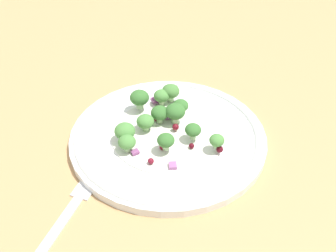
{
  "coord_description": "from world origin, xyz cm",
  "views": [
    {
      "loc": [
        35.54,
        -31.57,
        38.4
      ],
      "look_at": [
        2.65,
        -2.37,
        2.7
      ],
      "focal_mm": 43.2,
      "sensor_mm": 36.0,
      "label": 1
    }
  ],
  "objects_px": {
    "broccoli_floret_0": "(181,106)",
    "broccoli_floret_1": "(160,114)",
    "plate": "(168,136)",
    "fork": "(59,226)",
    "broccoli_floret_2": "(171,92)"
  },
  "relations": [
    {
      "from": "broccoli_floret_1",
      "to": "broccoli_floret_0",
      "type": "bearing_deg",
      "value": 79.03
    },
    {
      "from": "broccoli_floret_2",
      "to": "fork",
      "type": "distance_m",
      "value": 0.27
    },
    {
      "from": "broccoli_floret_0",
      "to": "broccoli_floret_2",
      "type": "distance_m",
      "value": 0.04
    },
    {
      "from": "broccoli_floret_2",
      "to": "fork",
      "type": "height_order",
      "value": "broccoli_floret_2"
    },
    {
      "from": "broccoli_floret_2",
      "to": "fork",
      "type": "relative_size",
      "value": 0.16
    },
    {
      "from": "plate",
      "to": "broccoli_floret_0",
      "type": "height_order",
      "value": "broccoli_floret_0"
    },
    {
      "from": "broccoli_floret_1",
      "to": "plate",
      "type": "bearing_deg",
      "value": -16.83
    },
    {
      "from": "plate",
      "to": "broccoli_floret_0",
      "type": "xyz_separation_m",
      "value": [
        -0.02,
        0.04,
        0.02
      ]
    },
    {
      "from": "plate",
      "to": "broccoli_floret_2",
      "type": "relative_size",
      "value": 10.0
    },
    {
      "from": "broccoli_floret_0",
      "to": "broccoli_floret_1",
      "type": "distance_m",
      "value": 0.03
    },
    {
      "from": "broccoli_floret_0",
      "to": "broccoli_floret_2",
      "type": "relative_size",
      "value": 0.86
    },
    {
      "from": "broccoli_floret_2",
      "to": "broccoli_floret_1",
      "type": "bearing_deg",
      "value": -57.5
    },
    {
      "from": "plate",
      "to": "fork",
      "type": "xyz_separation_m",
      "value": [
        0.03,
        -0.19,
        -0.01
      ]
    },
    {
      "from": "plate",
      "to": "fork",
      "type": "relative_size",
      "value": 1.63
    },
    {
      "from": "broccoli_floret_0",
      "to": "broccoli_floret_2",
      "type": "xyz_separation_m",
      "value": [
        -0.04,
        0.01,
        0.0
      ]
    }
  ]
}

